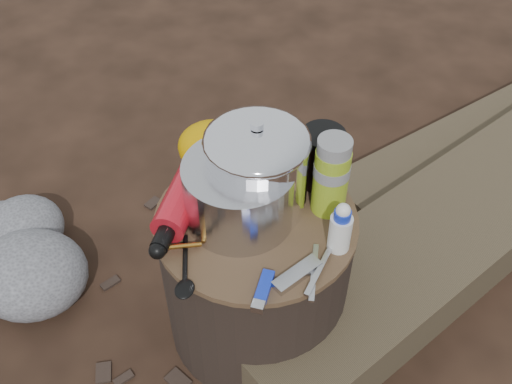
% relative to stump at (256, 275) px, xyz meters
% --- Properties ---
extents(ground, '(60.00, 60.00, 0.00)m').
position_rel_stump_xyz_m(ground, '(0.00, 0.00, -0.20)').
color(ground, black).
rests_on(ground, ground).
extents(stump, '(0.43, 0.43, 0.40)m').
position_rel_stump_xyz_m(stump, '(0.00, 0.00, 0.00)').
color(stump, black).
rests_on(stump, ground).
extents(log_main, '(1.53, 1.75, 0.17)m').
position_rel_stump_xyz_m(log_main, '(0.66, 0.54, -0.12)').
color(log_main, '#433827').
rests_on(log_main, ground).
extents(log_small, '(0.93, 0.94, 0.09)m').
position_rel_stump_xyz_m(log_small, '(0.59, 0.81, -0.15)').
color(log_small, '#433827').
rests_on(log_small, ground).
extents(foil_windscreen, '(0.23, 0.23, 0.14)m').
position_rel_stump_xyz_m(foil_windscreen, '(-0.03, 0.00, 0.27)').
color(foil_windscreen, '#BBBBC2').
rests_on(foil_windscreen, stump).
extents(camping_pot, '(0.21, 0.21, 0.21)m').
position_rel_stump_xyz_m(camping_pot, '(-0.01, 0.04, 0.31)').
color(camping_pot, white).
rests_on(camping_pot, stump).
extents(fuel_bottle, '(0.09, 0.30, 0.07)m').
position_rel_stump_xyz_m(fuel_bottle, '(-0.16, 0.01, 0.24)').
color(fuel_bottle, red).
rests_on(fuel_bottle, stump).
extents(thermos, '(0.07, 0.07, 0.19)m').
position_rel_stump_xyz_m(thermos, '(0.15, 0.06, 0.29)').
color(thermos, '#8BA91E').
rests_on(thermos, stump).
extents(travel_mug, '(0.09, 0.09, 0.14)m').
position_rel_stump_xyz_m(travel_mug, '(0.12, 0.14, 0.27)').
color(travel_mug, black).
rests_on(travel_mug, stump).
extents(stuff_sack, '(0.17, 0.14, 0.12)m').
position_rel_stump_xyz_m(stuff_sack, '(-0.12, 0.14, 0.26)').
color(stuff_sack, '#CE9300').
rests_on(stuff_sack, stump).
extents(food_pouch, '(0.11, 0.06, 0.13)m').
position_rel_stump_xyz_m(food_pouch, '(-0.00, 0.18, 0.27)').
color(food_pouch, '#121D52').
rests_on(food_pouch, stump).
extents(lighter, '(0.03, 0.09, 0.02)m').
position_rel_stump_xyz_m(lighter, '(0.05, -0.18, 0.21)').
color(lighter, '#152EBF').
rests_on(lighter, stump).
extents(multitool, '(0.09, 0.10, 0.02)m').
position_rel_stump_xyz_m(multitool, '(0.11, -0.14, 0.21)').
color(multitool, '#BBBBC0').
rests_on(multitool, stump).
extents(pot_grabber, '(0.05, 0.14, 0.01)m').
position_rel_stump_xyz_m(pot_grabber, '(0.14, -0.12, 0.21)').
color(pot_grabber, '#BBBBC0').
rests_on(pot_grabber, stump).
extents(spork, '(0.07, 0.15, 0.01)m').
position_rel_stump_xyz_m(spork, '(-0.12, -0.14, 0.21)').
color(spork, black).
rests_on(spork, stump).
extents(squeeze_bottle, '(0.05, 0.05, 0.11)m').
position_rel_stump_xyz_m(squeeze_bottle, '(0.18, -0.04, 0.25)').
color(squeeze_bottle, white).
rests_on(squeeze_bottle, stump).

